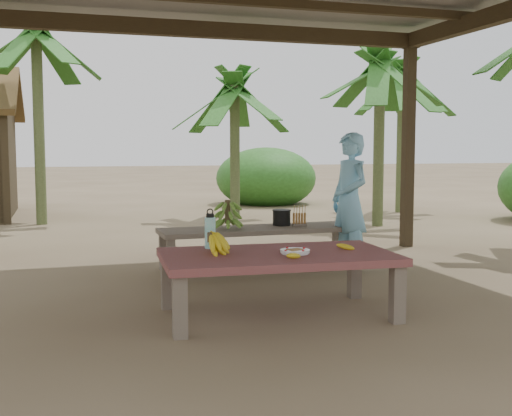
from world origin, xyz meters
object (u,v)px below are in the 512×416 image
object	(u,v)px
work_table	(278,261)
ripe_banana_bunch	(210,242)
bench	(260,232)
woman	(350,201)
water_flask	(210,232)
cooking_pot	(282,218)
plate	(295,251)

from	to	relation	value
work_table	ripe_banana_bunch	size ratio (longest dim) A/B	6.21
bench	woman	world-z (taller)	woman
bench	water_flask	size ratio (longest dim) A/B	6.74
bench	ripe_banana_bunch	world-z (taller)	ripe_banana_bunch
cooking_pot	woman	world-z (taller)	woman
ripe_banana_bunch	plate	distance (m)	0.67
work_table	plate	world-z (taller)	plate
cooking_pot	ripe_banana_bunch	bearing A→B (deg)	-123.41
plate	cooking_pot	world-z (taller)	cooking_pot
water_flask	woman	world-z (taller)	woman
water_flask	woman	size ratio (longest dim) A/B	0.22
ripe_banana_bunch	plate	size ratio (longest dim) A/B	1.30
ripe_banana_bunch	water_flask	xyz separation A→B (m)	(0.06, 0.26, 0.05)
bench	cooking_pot	distance (m)	0.34
plate	woman	bearing A→B (deg)	53.63
work_table	woman	xyz separation A→B (m)	(1.42, 1.69, 0.31)
cooking_pot	woman	size ratio (longest dim) A/B	0.13
work_table	water_flask	world-z (taller)	water_flask
plate	water_flask	world-z (taller)	water_flask
bench	woman	xyz separation A→B (m)	(0.95, -0.26, 0.35)
ripe_banana_bunch	woman	xyz separation A→B (m)	(1.93, 1.56, 0.15)
work_table	cooking_pot	size ratio (longest dim) A/B	9.36
ripe_banana_bunch	cooking_pot	size ratio (longest dim) A/B	1.51
plate	woman	world-z (taller)	woman
plate	water_flask	distance (m)	0.74
bench	plate	world-z (taller)	plate
work_table	bench	bearing A→B (deg)	79.92
bench	ripe_banana_bunch	distance (m)	2.08
work_table	ripe_banana_bunch	xyz separation A→B (m)	(-0.51, 0.13, 0.16)
cooking_pot	plate	bearing A→B (deg)	-106.70
bench	water_flask	xyz separation A→B (m)	(-0.92, -1.56, 0.24)
work_table	water_flask	xyz separation A→B (m)	(-0.45, 0.39, 0.20)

